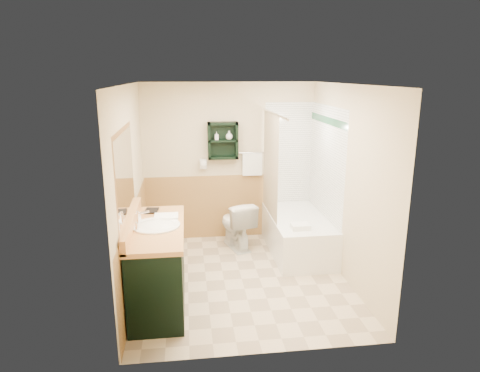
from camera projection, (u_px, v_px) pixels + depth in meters
name	position (u px, v px, depth m)	size (l,w,h in m)	color
floor	(242.00, 279.00, 5.41)	(3.00, 3.00, 0.00)	beige
back_wall	(229.00, 162.00, 6.56)	(2.60, 0.04, 2.40)	beige
left_wall	(129.00, 191.00, 4.94)	(0.04, 3.00, 2.40)	beige
right_wall	(348.00, 184.00, 5.26)	(0.04, 3.00, 2.40)	beige
ceiling	(242.00, 82.00, 4.79)	(2.60, 3.00, 0.04)	white
wainscot_left	(136.00, 247.00, 5.12)	(2.98, 2.98, 1.00)	tan
wainscot_back	(229.00, 206.00, 6.70)	(2.58, 2.58, 1.00)	tan
mirror_frame	(125.00, 177.00, 4.34)	(1.30, 1.30, 1.00)	brown
mirror_glass	(126.00, 177.00, 4.34)	(1.20, 1.20, 0.90)	white
tile_right	(325.00, 181.00, 6.01)	(1.50, 1.50, 2.10)	white
tile_back	(294.00, 170.00, 6.68)	(0.95, 0.95, 2.10)	white
tile_accent	(327.00, 120.00, 5.80)	(1.50, 1.50, 0.10)	#144928
wall_shelf	(223.00, 141.00, 6.35)	(0.45, 0.15, 0.55)	black
hair_dryer	(203.00, 164.00, 6.42)	(0.10, 0.24, 0.18)	silver
towel_bar	(252.00, 153.00, 6.50)	(0.40, 0.06, 0.40)	white
curtain_rod	(274.00, 114.00, 5.68)	(0.03, 0.03, 1.60)	silver
shower_curtain	(270.00, 173.00, 6.07)	(1.05, 1.05, 1.70)	#C2AF93
vanity	(158.00, 265.00, 4.74)	(0.59, 1.45, 0.92)	black
bathtub	(299.00, 235.00, 6.15)	(0.81, 1.50, 0.54)	white
toilet	(236.00, 225.00, 6.32)	(0.40, 0.72, 0.71)	white
counter_towel	(166.00, 217.00, 4.87)	(0.27, 0.21, 0.04)	white
vanity_book	(144.00, 203.00, 5.09)	(0.16, 0.02, 0.21)	black
tub_towel	(300.00, 226.00, 5.61)	(0.23, 0.19, 0.07)	white
soap_bottle_a	(217.00, 138.00, 6.32)	(0.05, 0.12, 0.05)	white
soap_bottle_b	(229.00, 136.00, 6.34)	(0.10, 0.13, 0.10)	white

